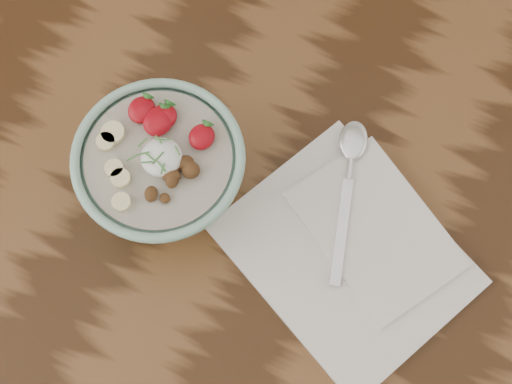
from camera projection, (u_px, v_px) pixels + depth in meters
table at (301, 226)px, 90.84cm from camera, size 160.00×90.00×75.00cm
breakfast_bowl at (162, 170)px, 76.83cm from camera, size 18.13×18.13×11.90cm
napkin at (353, 249)px, 79.69cm from camera, size 31.68×29.52×1.55cm
spoon at (351, 162)px, 81.53cm from camera, size 7.01×19.61×1.03cm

